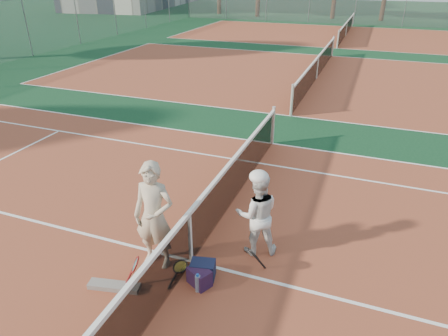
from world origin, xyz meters
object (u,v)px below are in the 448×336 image
object	(u,v)px
net_main	(190,237)
racket_spare	(180,268)
sports_bag_purple	(199,277)
water_bottle	(198,284)
player_a	(154,216)
sports_bag_navy	(203,270)
racket_black_held	(253,261)
racket_red	(136,272)
player_b	(257,214)

from	to	relation	value
net_main	racket_spare	bearing A→B (deg)	-104.56
sports_bag_purple	water_bottle	xyz separation A→B (m)	(0.04, -0.15, 0.00)
player_a	sports_bag_navy	xyz separation A→B (m)	(0.86, -0.06, -0.79)
racket_black_held	sports_bag_navy	size ratio (longest dim) A/B	1.34
racket_spare	sports_bag_purple	xyz separation A→B (m)	(0.43, -0.18, 0.09)
player_a	racket_red	size ratio (longest dim) A/B	3.42
net_main	racket_red	size ratio (longest dim) A/B	19.88
racket_black_held	sports_bag_navy	world-z (taller)	racket_black_held
racket_red	racket_black_held	size ratio (longest dim) A/B	1.06
player_b	racket_black_held	bearing A→B (deg)	78.62
player_a	water_bottle	distance (m)	1.27
racket_spare	sports_bag_navy	bearing A→B (deg)	-93.05
player_a	sports_bag_purple	bearing A→B (deg)	-18.76
racket_red	water_bottle	size ratio (longest dim) A/B	1.84
water_bottle	player_a	bearing A→B (deg)	157.55
player_b	sports_bag_navy	world-z (taller)	player_b
racket_red	racket_spare	bearing A→B (deg)	22.99
player_a	racket_black_held	world-z (taller)	player_a
racket_spare	water_bottle	world-z (taller)	water_bottle
player_b	player_a	bearing A→B (deg)	8.39
net_main	racket_red	world-z (taller)	net_main
racket_spare	water_bottle	bearing A→B (deg)	-126.73
racket_black_held	player_a	bearing A→B (deg)	-41.54
player_b	sports_bag_purple	bearing A→B (deg)	39.10
racket_spare	water_bottle	distance (m)	0.58
net_main	player_a	distance (m)	0.71
net_main	player_b	distance (m)	1.20
net_main	player_a	size ratio (longest dim) A/B	5.81
racket_black_held	racket_spare	distance (m)	1.22
sports_bag_purple	player_b	bearing A→B (deg)	62.57
player_a	racket_red	distance (m)	0.91
sports_bag_navy	sports_bag_purple	world-z (taller)	sports_bag_navy
net_main	sports_bag_navy	size ratio (longest dim) A/B	28.26
sports_bag_navy	player_b	bearing A→B (deg)	58.02
player_a	racket_spare	size ratio (longest dim) A/B	3.16
racket_red	sports_bag_purple	bearing A→B (deg)	-3.81
racket_spare	sports_bag_navy	size ratio (longest dim) A/B	1.54
net_main	water_bottle	size ratio (longest dim) A/B	36.60
sports_bag_purple	racket_black_held	bearing A→B (deg)	36.34
racket_black_held	racket_spare	bearing A→B (deg)	-35.22
sports_bag_navy	water_bottle	xyz separation A→B (m)	(0.05, -0.32, -0.00)
net_main	racket_red	distance (m)	1.03
player_b	racket_spare	size ratio (longest dim) A/B	2.56
net_main	racket_black_held	xyz separation A→B (m)	(1.08, 0.08, -0.25)
racket_black_held	racket_spare	xyz separation A→B (m)	(-1.15, -0.35, -0.20)
player_a	sports_bag_navy	world-z (taller)	player_a
player_a	player_b	distance (m)	1.73
net_main	sports_bag_navy	distance (m)	0.57
sports_bag_purple	racket_spare	bearing A→B (deg)	157.29
racket_spare	sports_bag_purple	world-z (taller)	sports_bag_purple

